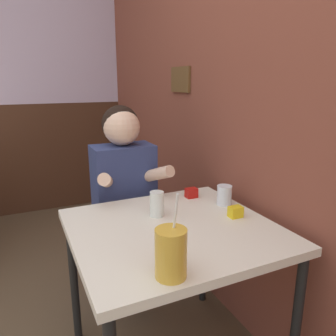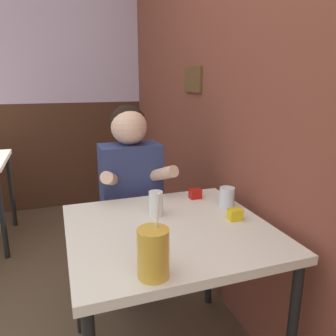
{
  "view_description": "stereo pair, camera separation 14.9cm",
  "coord_description": "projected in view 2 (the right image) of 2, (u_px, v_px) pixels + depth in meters",
  "views": [
    {
      "loc": [
        0.26,
        -0.85,
        1.32
      ],
      "look_at": [
        0.87,
        0.46,
        0.93
      ],
      "focal_mm": 35.0,
      "sensor_mm": 36.0,
      "label": 1
    },
    {
      "loc": [
        0.4,
        -0.9,
        1.32
      ],
      "look_at": [
        0.87,
        0.46,
        0.93
      ],
      "focal_mm": 35.0,
      "sensor_mm": 36.0,
      "label": 2
    }
  ],
  "objects": [
    {
      "name": "glass_center",
      "position": [
        156.0,
        204.0,
        1.49
      ],
      "size": [
        0.06,
        0.06,
        0.11
      ],
      "color": "silver",
      "rests_on": "main_table"
    },
    {
      "name": "brick_wall_right",
      "position": [
        188.0,
        76.0,
        2.31
      ],
      "size": [
        0.08,
        4.63,
        2.7
      ],
      "color": "brown",
      "rests_on": "ground_plane"
    },
    {
      "name": "cocktail_pitcher",
      "position": [
        153.0,
        253.0,
        1.02
      ],
      "size": [
        0.1,
        0.1,
        0.28
      ],
      "color": "gold",
      "rests_on": "main_table"
    },
    {
      "name": "glass_near_pitcher",
      "position": [
        227.0,
        197.0,
        1.59
      ],
      "size": [
        0.07,
        0.07,
        0.1
      ],
      "color": "silver",
      "rests_on": "main_table"
    },
    {
      "name": "condiment_mustard",
      "position": [
        235.0,
        215.0,
        1.45
      ],
      "size": [
        0.06,
        0.04,
        0.05
      ],
      "color": "yellow",
      "rests_on": "main_table"
    },
    {
      "name": "back_wall",
      "position": [
        5.0,
        77.0,
        3.11
      ],
      "size": [
        5.57,
        0.09,
        2.7
      ],
      "color": "silver",
      "rests_on": "ground_plane"
    },
    {
      "name": "condiment_ketchup",
      "position": [
        195.0,
        194.0,
        1.72
      ],
      "size": [
        0.06,
        0.04,
        0.05
      ],
      "color": "#B7140F",
      "rests_on": "main_table"
    },
    {
      "name": "main_table",
      "position": [
        169.0,
        242.0,
        1.41
      ],
      "size": [
        0.84,
        0.8,
        0.72
      ],
      "color": "beige",
      "rests_on": "ground_plane"
    },
    {
      "name": "person_seated",
      "position": [
        131.0,
        202.0,
        1.93
      ],
      "size": [
        0.42,
        0.4,
        1.19
      ],
      "color": "navy",
      "rests_on": "ground_plane"
    }
  ]
}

